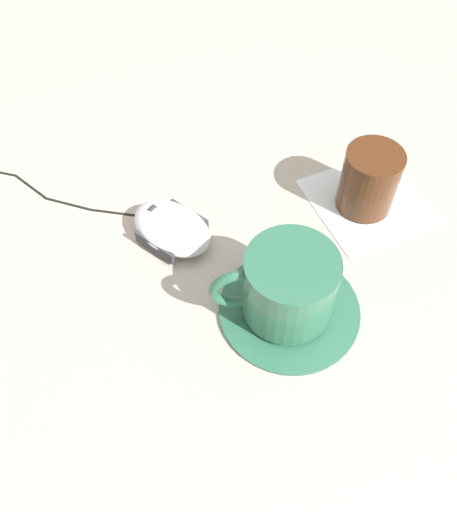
# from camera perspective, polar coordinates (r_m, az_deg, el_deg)

# --- Properties ---
(ground_plane) EXTENTS (3.00, 3.00, 0.00)m
(ground_plane) POSITION_cam_1_polar(r_m,az_deg,el_deg) (0.60, 6.55, -2.69)
(ground_plane) COLOR #B2A899
(saucer) EXTENTS (0.14, 0.14, 0.01)m
(saucer) POSITION_cam_1_polar(r_m,az_deg,el_deg) (0.58, 6.10, -5.25)
(saucer) COLOR #2D664C
(saucer) RESTS_ON ground
(coffee_cup) EXTENTS (0.09, 0.12, 0.07)m
(coffee_cup) POSITION_cam_1_polar(r_m,az_deg,el_deg) (0.55, 5.89, -2.95)
(coffee_cup) COLOR #2D664C
(coffee_cup) RESTS_ON saucer
(computer_mouse) EXTENTS (0.11, 0.11, 0.03)m
(computer_mouse) POSITION_cam_1_polar(r_m,az_deg,el_deg) (0.62, -5.68, 2.79)
(computer_mouse) COLOR silver
(computer_mouse) RESTS_ON ground
(mouse_cable) EXTENTS (0.09, 0.27, 0.00)m
(mouse_cable) POSITION_cam_1_polar(r_m,az_deg,el_deg) (0.72, -19.26, 6.46)
(mouse_cable) COLOR black
(mouse_cable) RESTS_ON ground
(napkin_under_glass) EXTENTS (0.16, 0.16, 0.00)m
(napkin_under_glass) POSITION_cam_1_polar(r_m,az_deg,el_deg) (0.69, 13.78, 5.39)
(napkin_under_glass) COLOR white
(napkin_under_glass) RESTS_ON ground
(drinking_glass) EXTENTS (0.06, 0.06, 0.08)m
(drinking_glass) POSITION_cam_1_polar(r_m,az_deg,el_deg) (0.65, 13.90, 7.37)
(drinking_glass) COLOR #4C2814
(drinking_glass) RESTS_ON napkin_under_glass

